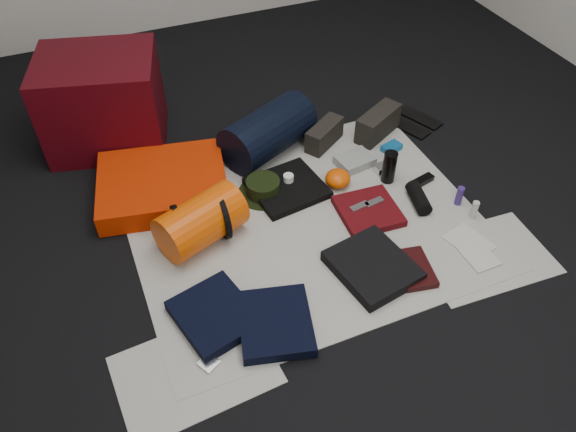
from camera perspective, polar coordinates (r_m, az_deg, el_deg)
name	(u,v)px	position (r m, az deg, el deg)	size (l,w,h in m)	color
floor	(306,225)	(2.67, 1.84, -0.93)	(4.50, 4.50, 0.02)	black
newspaper_mat	(306,223)	(2.66, 1.85, -0.73)	(1.60, 1.30, 0.01)	silver
newspaper_sheet_front_left	(195,370)	(2.21, -9.40, -15.17)	(0.58, 0.40, 0.00)	silver
newspaper_sheet_front_right	(484,257)	(2.67, 19.29, -3.93)	(0.58, 0.40, 0.00)	silver
red_cabinet	(103,102)	(3.18, -18.29, 10.96)	(0.59, 0.50, 0.50)	#45050C
sleeping_pad	(163,185)	(2.84, -12.60, 3.13)	(0.62, 0.51, 0.11)	red
stuff_sack	(201,221)	(2.53, -8.84, -0.54)	(0.23, 0.23, 0.38)	#DE4803
sack_strap_left	(179,228)	(2.53, -10.99, -1.23)	(0.22, 0.22, 0.03)	black
sack_strap_right	(222,216)	(2.55, -6.68, -0.01)	(0.22, 0.22, 0.03)	black
navy_duffel	(268,132)	(2.99, -2.06, 8.54)	(0.26, 0.26, 0.50)	black
boonie_brim	(263,193)	(2.81, -2.53, 2.37)	(0.26, 0.26, 0.01)	black
boonie_crown	(263,187)	(2.78, -2.55, 3.00)	(0.17, 0.17, 0.07)	black
hiking_boot_left	(324,135)	(3.09, 3.71, 8.25)	(0.25, 0.09, 0.13)	black
hiking_boot_right	(378,123)	(3.19, 9.13, 9.27)	(0.30, 0.11, 0.15)	black
flip_flop_left	(408,127)	(3.32, 12.11, 8.80)	(0.09, 0.25, 0.01)	black
flip_flop_right	(421,118)	(3.41, 13.33, 9.63)	(0.09, 0.25, 0.01)	black
trousers_navy_a	(215,315)	(2.30, -7.46, -9.92)	(0.28, 0.32, 0.05)	black
trousers_navy_b	(276,323)	(2.26, -1.28, -10.82)	(0.28, 0.32, 0.05)	black
trousers_charcoal	(372,267)	(2.46, 8.57, -5.10)	(0.31, 0.35, 0.05)	black
black_tshirt	(287,188)	(2.81, -0.09, 2.88)	(0.34, 0.32, 0.03)	black
red_shirt	(368,211)	(2.72, 8.16, 0.51)	(0.28, 0.28, 0.04)	#50080D
orange_stuff_sack	(338,178)	(2.84, 5.09, 3.82)	(0.13, 0.13, 0.08)	#DE4803
first_aid_pouch	(355,161)	(2.99, 6.79, 5.59)	(0.19, 0.14, 0.05)	gray
water_bottle	(389,167)	(2.87, 10.25, 4.92)	(0.07, 0.07, 0.17)	black
speaker	(419,198)	(2.80, 13.12, 1.79)	(0.07, 0.07, 0.19)	black
compact_camera	(384,168)	(2.97, 9.72, 4.85)	(0.10, 0.06, 0.04)	silver
cyan_case	(391,148)	(3.12, 10.47, 6.85)	(0.11, 0.07, 0.03)	#0E578D
toiletry_purple	(459,196)	(2.84, 17.02, 1.98)	(0.03, 0.03, 0.10)	navy
toiletry_clear	(474,210)	(2.80, 18.40, 0.60)	(0.03, 0.03, 0.10)	#AEB2AD
paperback_book	(414,269)	(2.51, 12.67, -5.25)	(0.14, 0.22, 0.03)	black
map_booklet	(477,254)	(2.65, 18.62, -3.69)	(0.13, 0.19, 0.01)	beige
map_printout	(469,242)	(2.70, 17.93, -2.54)	(0.15, 0.20, 0.01)	beige
sunglasses	(424,180)	(2.95, 13.61, 3.58)	(0.11, 0.04, 0.03)	black
key_cluster	(209,363)	(2.21, -8.05, -14.56)	(0.07, 0.07, 0.01)	silver
tape_roll	(288,178)	(2.82, 0.05, 3.88)	(0.05, 0.05, 0.04)	white
energy_bar_a	(359,207)	(2.69, 7.27, 0.94)	(0.10, 0.04, 0.01)	silver
energy_bar_b	(374,202)	(2.73, 8.75, 1.39)	(0.10, 0.04, 0.01)	silver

